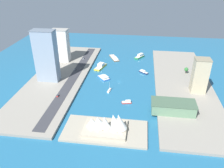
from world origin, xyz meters
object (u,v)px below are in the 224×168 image
Objects in this scene: barge_flat_brown at (114,58)px; sailboat_small_white at (109,90)px; terminal_long_green at (173,107)px; ferry_green_doubledeck at (140,56)px; catamaran_blue at (104,77)px; hotel_broad_white at (61,45)px; van_white at (84,58)px; office_block_beige at (200,76)px; patrol_launch_navy at (143,72)px; pickup_red at (58,96)px; traffic_light_waterfront at (83,68)px; opera_landmark at (107,124)px; tower_tall_glass at (46,56)px; ferry_yellow_fast at (101,66)px; tugboat_red at (127,102)px; sedan_silver at (75,69)px.

sailboat_small_white is at bearing 93.92° from barge_flat_brown.
ferry_green_doubledeck is at bearing -76.07° from terminal_long_green.
catamaran_blue is 0.40× the size of hotel_broad_white.
office_block_beige is at bearing 152.80° from van_white.
pickup_red reaches higher than patrol_launch_navy.
traffic_light_waterfront is 0.16× the size of opera_landmark.
terminal_long_green is at bearing 144.17° from traffic_light_waterfront.
pickup_red is at bearing 69.49° from barge_flat_brown.
opera_landmark is at bearing 142.39° from pickup_red.
patrol_launch_navy is at bearing -72.10° from terminal_long_green.
sailboat_small_white is 0.40× the size of barge_flat_brown.
catamaran_blue is at bearing 25.32° from patrol_launch_navy.
catamaran_blue is at bearing -164.93° from tower_tall_glass.
hotel_broad_white reaches higher than terminal_long_green.
tugboat_red is at bearing 117.23° from ferry_yellow_fast.
ferry_green_doubledeck is (-10.00, -138.94, 1.38)m from tugboat_red.
hotel_broad_white is (74.38, -47.91, 25.86)m from catamaran_blue.
sailboat_small_white is 64.85m from traffic_light_waterfront.
sedan_silver is 0.69× the size of traffic_light_waterfront.
office_block_beige is 186.57m from tower_tall_glass.
catamaran_blue is 35.96m from traffic_light_waterfront.
sailboat_small_white is at bearing 139.47° from sedan_silver.
ferry_green_doubledeck is at bearing -163.83° from hotel_broad_white.
patrol_launch_navy is 2.14× the size of traffic_light_waterfront.
tower_tall_glass is at bearing 71.00° from van_white.
ferry_green_doubledeck is 0.31× the size of tower_tall_glass.
barge_flat_brown is 41.59m from ferry_yellow_fast.
office_block_beige reaches higher than pickup_red.
catamaran_blue is 109.94m from opera_landmark.
traffic_light_waterfront is (68.48, -69.84, 5.94)m from tugboat_red.
hotel_broad_white reaches higher than pickup_red.
sailboat_small_white is 75.87m from opera_landmark.
tower_tall_glass is 53.20m from sedan_silver.
terminal_long_green is 163.85m from tower_tall_glass.
ferry_yellow_fast is at bearing -47.96° from terminal_long_green.
office_block_beige reaches higher than ferry_green_doubledeck.
tower_tall_glass reaches higher than sedan_silver.
terminal_long_green is 180.55m from van_white.
sailboat_small_white is at bearing 4.81° from office_block_beige.
patrol_launch_navy is 127.31m from pickup_red.
terminal_long_green reaches higher than tugboat_red.
ferry_yellow_fast is 97.94m from pickup_red.
pickup_red is (127.67, -12.85, -4.92)m from terminal_long_green.
traffic_light_waterfront is (44.94, -46.35, 6.15)m from sailboat_small_white.
opera_landmark reaches higher than patrol_launch_navy.
ferry_green_doubledeck is 166.56m from pickup_red.
sailboat_small_white is 71.22m from ferry_yellow_fast.
hotel_broad_white reaches higher than van_white.
hotel_broad_white reaches higher than sedan_silver.
tugboat_red is 0.26× the size of terminal_long_green.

